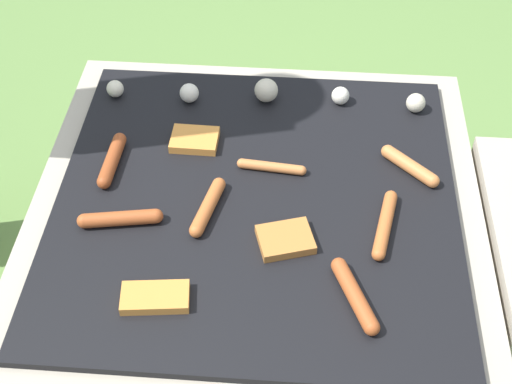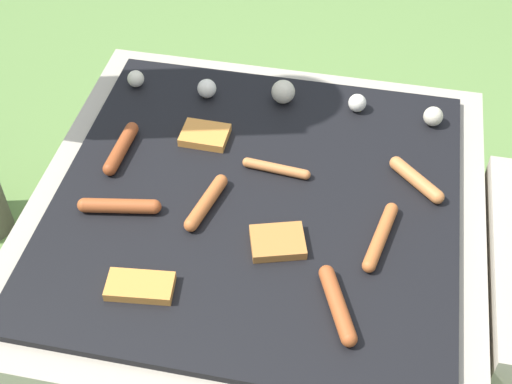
% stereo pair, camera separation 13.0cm
% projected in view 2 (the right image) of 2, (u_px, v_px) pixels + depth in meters
% --- Properties ---
extents(ground_plane, '(14.00, 14.00, 0.00)m').
position_uv_depth(ground_plane, '(256.00, 310.00, 1.85)').
color(ground_plane, '#608442').
extents(grill, '(0.98, 0.98, 0.42)m').
position_uv_depth(grill, '(256.00, 260.00, 1.69)').
color(grill, '#A89E8C').
rests_on(grill, ground_plane).
extents(sausage_front_center, '(0.18, 0.06, 0.03)m').
position_uv_depth(sausage_front_center, '(119.00, 206.00, 1.50)').
color(sausage_front_center, '#A34C23').
rests_on(sausage_front_center, grill).
extents(sausage_back_right, '(0.06, 0.19, 0.03)m').
position_uv_depth(sausage_back_right, '(381.00, 236.00, 1.45)').
color(sausage_back_right, '#B7602D').
rests_on(sausage_back_right, grill).
extents(sausage_back_left, '(0.16, 0.04, 0.02)m').
position_uv_depth(sausage_back_left, '(276.00, 168.00, 1.59)').
color(sausage_back_left, '#C6753D').
rests_on(sausage_back_left, grill).
extents(sausage_mid_right, '(0.04, 0.17, 0.03)m').
position_uv_depth(sausage_mid_right, '(121.00, 148.00, 1.63)').
color(sausage_mid_right, '#93421E').
rests_on(sausage_mid_right, grill).
extents(sausage_front_right, '(0.06, 0.16, 0.03)m').
position_uv_depth(sausage_front_right, '(206.00, 202.00, 1.51)').
color(sausage_front_right, '#B7602D').
rests_on(sausage_front_right, grill).
extents(sausage_mid_left, '(0.09, 0.17, 0.03)m').
position_uv_depth(sausage_mid_left, '(337.00, 305.00, 1.33)').
color(sausage_mid_left, '#A34C23').
rests_on(sausage_mid_left, grill).
extents(sausage_back_center, '(0.12, 0.12, 0.03)m').
position_uv_depth(sausage_back_center, '(416.00, 180.00, 1.56)').
color(sausage_back_center, '#C6753D').
rests_on(sausage_back_center, grill).
extents(bread_slice_right, '(0.14, 0.08, 0.02)m').
position_uv_depth(bread_slice_right, '(140.00, 286.00, 1.37)').
color(bread_slice_right, '#D18438').
rests_on(bread_slice_right, grill).
extents(bread_slice_left, '(0.11, 0.09, 0.02)m').
position_uv_depth(bread_slice_left, '(205.00, 135.00, 1.67)').
color(bread_slice_left, '#D18438').
rests_on(bread_slice_left, grill).
extents(bread_slice_center, '(0.13, 0.11, 0.02)m').
position_uv_depth(bread_slice_center, '(278.00, 242.00, 1.44)').
color(bread_slice_center, '#B27033').
rests_on(bread_slice_center, grill).
extents(mushroom_row, '(0.78, 0.07, 0.06)m').
position_uv_depth(mushroom_row, '(286.00, 95.00, 1.74)').
color(mushroom_row, beige).
rests_on(mushroom_row, grill).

